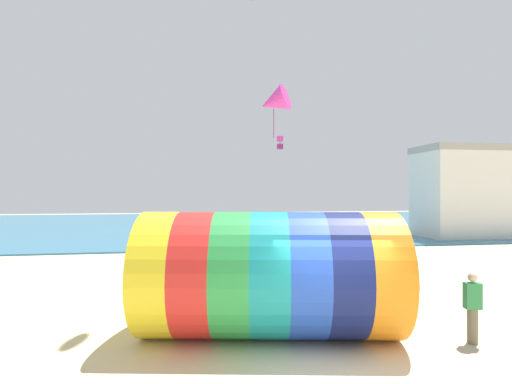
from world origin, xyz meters
The scene contains 9 objects.
ground_plane centered at (0.00, 0.00, 0.00)m, with size 120.00×120.00×0.00m, color beige.
sea centered at (0.00, 36.19, 0.05)m, with size 120.00×40.00×0.10m, color teal.
giant_inflatable_tube centered at (-1.09, 2.05, 1.52)m, with size 6.67×4.12×3.05m.
kite_handler centered at (3.49, 0.80, 0.85)m, with size 0.39×0.28×1.66m.
kite_magenta_delta centered at (0.51, 9.31, 7.44)m, with size 1.85×1.74×2.31m.
kite_magenta_box centered at (1.93, 14.38, 6.31)m, with size 0.31×0.31×0.78m.
bystander_near_water centered at (-1.45, 13.55, 0.91)m, with size 0.42×0.40×1.76m.
bystander_mid_beach centered at (0.50, 10.57, 0.80)m, with size 0.38×0.42×1.58m.
promenade_building centered at (18.62, 20.14, 3.53)m, with size 8.73×4.21×7.04m.
Camera 1 is at (-3.01, -7.59, 3.55)m, focal length 28.00 mm.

